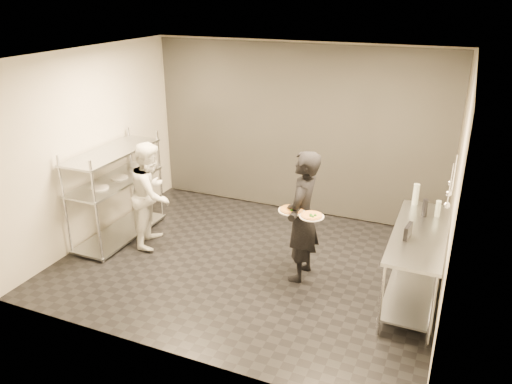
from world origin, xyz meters
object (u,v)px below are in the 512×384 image
at_px(pos_monitor, 408,231).
at_px(bottle_green, 416,194).
at_px(pass_rack, 116,189).
at_px(pizza_plate_far, 312,216).
at_px(prep_counter, 417,254).
at_px(chef, 152,194).
at_px(pizza_plate_near, 292,210).
at_px(bottle_dark, 425,208).
at_px(bottle_clear, 438,209).
at_px(salad_plate, 306,169).
at_px(waiter, 302,217).

bearing_deg(pos_monitor, bottle_green, 99.25).
distance_m(pass_rack, pos_monitor, 4.22).
bearing_deg(pizza_plate_far, bottle_green, 45.57).
bearing_deg(prep_counter, chef, 179.42).
relative_size(pizza_plate_near, pizza_plate_far, 1.11).
bearing_deg(bottle_dark, bottle_clear, 21.04).
height_order(chef, bottle_dark, chef).
bearing_deg(salad_plate, bottle_green, 22.28).
bearing_deg(chef, bottle_green, -93.53).
xyz_separation_m(bottle_green, bottle_dark, (0.15, -0.35, -0.03)).
distance_m(prep_counter, salad_plate, 1.69).
height_order(chef, pos_monitor, chef).
bearing_deg(salad_plate, waiter, -78.22).
xyz_separation_m(bottle_green, bottle_clear, (0.30, -0.29, -0.04)).
bearing_deg(bottle_green, bottle_clear, -44.10).
height_order(salad_plate, bottle_green, salad_plate).
distance_m(pizza_plate_far, salad_plate, 0.71).
relative_size(salad_plate, bottle_dark, 1.14).
height_order(pass_rack, bottle_dark, pass_rack).
relative_size(prep_counter, waiter, 1.04).
xyz_separation_m(prep_counter, pizza_plate_near, (-1.52, -0.19, 0.38)).
xyz_separation_m(salad_plate, bottle_dark, (1.48, 0.20, -0.36)).
relative_size(pass_rack, waiter, 0.93).
height_order(pizza_plate_far, pos_monitor, pos_monitor).
relative_size(bottle_clear, bottle_dark, 0.92).
bearing_deg(salad_plate, chef, -174.49).
bearing_deg(prep_counter, pos_monitor, -119.03).
relative_size(pos_monitor, bottle_green, 0.80).
bearing_deg(waiter, prep_counter, 91.75).
bearing_deg(prep_counter, salad_plate, 170.28).
height_order(pass_rack, pos_monitor, pass_rack).
relative_size(pass_rack, pizza_plate_far, 5.38).
distance_m(prep_counter, waiter, 1.45).
height_order(pos_monitor, bottle_dark, bottle_dark).
bearing_deg(salad_plate, bottle_clear, 8.99).
distance_m(bottle_green, bottle_dark, 0.38).
bearing_deg(pizza_plate_near, bottle_clear, 22.89).
bearing_deg(salad_plate, pass_rack, -174.83).
bearing_deg(pizza_plate_near, chef, 174.15).
xyz_separation_m(pizza_plate_near, pos_monitor, (1.40, -0.03, -0.01)).
height_order(bottle_clear, bottle_dark, bottle_dark).
distance_m(pos_monitor, bottle_dark, 0.68).
distance_m(prep_counter, bottle_green, 0.92).
xyz_separation_m(waiter, bottle_dark, (1.42, 0.49, 0.17)).
bearing_deg(bottle_dark, pass_rack, -173.96).
height_order(waiter, salad_plate, waiter).
bearing_deg(salad_plate, pizza_plate_near, -94.05).
xyz_separation_m(prep_counter, bottle_dark, (-0.01, 0.45, 0.41)).
xyz_separation_m(pass_rack, bottle_clear, (4.47, 0.51, 0.26)).
xyz_separation_m(pizza_plate_far, bottle_dark, (1.22, 0.75, 0.01)).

